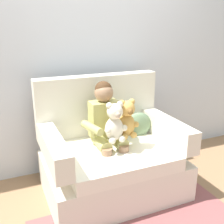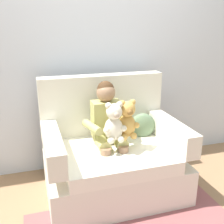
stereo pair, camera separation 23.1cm
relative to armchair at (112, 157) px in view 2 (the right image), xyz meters
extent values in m
plane|color=#936D4C|center=(0.00, -0.05, -0.33)|extent=(8.00, 8.00, 0.00)
cube|color=silver|center=(0.00, 0.62, 0.97)|extent=(6.00, 0.10, 2.60)
cube|color=silver|center=(0.00, -0.05, -0.16)|extent=(1.23, 0.90, 0.34)
cube|color=white|center=(0.00, -0.12, 0.07)|extent=(0.95, 0.76, 0.12)
cube|color=silver|center=(0.00, 0.33, 0.43)|extent=(1.23, 0.14, 0.59)
cube|color=silver|center=(-0.54, -0.12, 0.24)|extent=(0.14, 0.76, 0.21)
cube|color=silver|center=(0.54, -0.12, 0.24)|extent=(0.14, 0.76, 0.21)
cube|color=tan|center=(-0.03, 0.09, 0.36)|extent=(0.26, 0.16, 0.34)
sphere|color=#9E7556|center=(-0.03, 0.09, 0.61)|extent=(0.17, 0.17, 0.17)
sphere|color=#472D19|center=(-0.03, 0.10, 0.63)|extent=(0.16, 0.16, 0.16)
cylinder|color=tan|center=(-0.11, -0.04, 0.19)|extent=(0.11, 0.26, 0.11)
cylinder|color=#9E7556|center=(-0.11, -0.17, 0.04)|extent=(0.09, 0.09, 0.30)
cylinder|color=tan|center=(0.05, -0.04, 0.19)|extent=(0.11, 0.26, 0.11)
cylinder|color=#9E7556|center=(0.05, -0.17, 0.04)|extent=(0.09, 0.09, 0.30)
cylinder|color=tan|center=(-0.19, -0.03, 0.34)|extent=(0.13, 0.27, 0.07)
cylinder|color=tan|center=(0.13, -0.03, 0.34)|extent=(0.13, 0.27, 0.07)
ellipsoid|color=gold|center=(0.10, -0.11, 0.35)|extent=(0.16, 0.13, 0.21)
sphere|color=gold|center=(0.10, -0.12, 0.50)|extent=(0.13, 0.13, 0.13)
sphere|color=brown|center=(0.10, -0.18, 0.49)|extent=(0.05, 0.05, 0.05)
sphere|color=gold|center=(0.06, -0.11, 0.56)|extent=(0.05, 0.05, 0.05)
sphere|color=gold|center=(0.03, -0.15, 0.36)|extent=(0.05, 0.05, 0.05)
sphere|color=gold|center=(0.06, -0.17, 0.27)|extent=(0.06, 0.06, 0.06)
sphere|color=gold|center=(0.15, -0.11, 0.56)|extent=(0.05, 0.05, 0.05)
sphere|color=gold|center=(0.18, -0.15, 0.36)|extent=(0.05, 0.05, 0.05)
sphere|color=gold|center=(0.15, -0.17, 0.27)|extent=(0.06, 0.06, 0.06)
ellipsoid|color=silver|center=(-0.03, -0.14, 0.35)|extent=(0.16, 0.13, 0.21)
sphere|color=silver|center=(-0.03, -0.16, 0.51)|extent=(0.13, 0.13, 0.13)
sphere|color=tan|center=(-0.03, -0.22, 0.50)|extent=(0.05, 0.05, 0.05)
sphere|color=silver|center=(-0.08, -0.15, 0.56)|extent=(0.05, 0.05, 0.05)
sphere|color=silver|center=(-0.10, -0.19, 0.36)|extent=(0.05, 0.05, 0.05)
sphere|color=silver|center=(-0.07, -0.21, 0.27)|extent=(0.06, 0.06, 0.06)
sphere|color=silver|center=(0.02, -0.15, 0.56)|extent=(0.05, 0.05, 0.05)
sphere|color=silver|center=(0.05, -0.19, 0.36)|extent=(0.05, 0.05, 0.05)
sphere|color=silver|center=(0.02, -0.21, 0.27)|extent=(0.06, 0.06, 0.06)
ellipsoid|color=slate|center=(0.35, 0.12, 0.23)|extent=(0.27, 0.15, 0.26)
camera|label=1|loc=(-0.90, -2.12, 1.20)|focal=43.78mm
camera|label=2|loc=(-0.68, -2.20, 1.20)|focal=43.78mm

